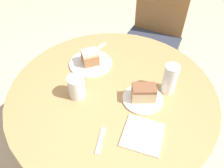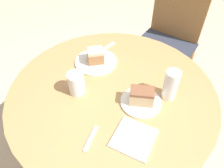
{
  "view_description": "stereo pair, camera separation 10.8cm",
  "coord_description": "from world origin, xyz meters",
  "px_view_note": "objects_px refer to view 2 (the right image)",
  "views": [
    {
      "loc": [
        0.24,
        -0.72,
        1.54
      ],
      "look_at": [
        0.0,
        0.0,
        0.77
      ],
      "focal_mm": 35.0,
      "sensor_mm": 36.0,
      "label": 1
    },
    {
      "loc": [
        0.34,
        -0.68,
        1.54
      ],
      "look_at": [
        0.0,
        0.0,
        0.77
      ],
      "focal_mm": 35.0,
      "sensor_mm": 36.0,
      "label": 2
    }
  ],
  "objects_px": {
    "chair": "(168,37)",
    "plate_far": "(141,102)",
    "glass_water": "(170,86)",
    "cake_slice_near": "(96,56)",
    "glass_lemonade": "(76,84)",
    "cake_slice_far": "(142,96)",
    "plate_near": "(96,62)"
  },
  "relations": [
    {
      "from": "chair",
      "to": "plate_near",
      "type": "xyz_separation_m",
      "value": [
        -0.25,
        -0.76,
        0.21
      ]
    },
    {
      "from": "chair",
      "to": "glass_water",
      "type": "relative_size",
      "value": 6.38
    },
    {
      "from": "plate_far",
      "to": "glass_lemonade",
      "type": "distance_m",
      "value": 0.32
    },
    {
      "from": "cake_slice_far",
      "to": "glass_water",
      "type": "distance_m",
      "value": 0.15
    },
    {
      "from": "plate_near",
      "to": "glass_lemonade",
      "type": "bearing_deg",
      "value": -82.94
    },
    {
      "from": "plate_far",
      "to": "cake_slice_far",
      "type": "distance_m",
      "value": 0.04
    },
    {
      "from": "plate_far",
      "to": "glass_lemonade",
      "type": "relative_size",
      "value": 1.69
    },
    {
      "from": "chair",
      "to": "plate_near",
      "type": "height_order",
      "value": "chair"
    },
    {
      "from": "glass_water",
      "to": "chair",
      "type": "bearing_deg",
      "value": 103.42
    },
    {
      "from": "chair",
      "to": "plate_far",
      "type": "xyz_separation_m",
      "value": [
        0.09,
        -0.93,
        0.21
      ]
    },
    {
      "from": "cake_slice_far",
      "to": "glass_lemonade",
      "type": "xyz_separation_m",
      "value": [
        -0.31,
        -0.07,
        0.0
      ]
    },
    {
      "from": "cake_slice_far",
      "to": "glass_water",
      "type": "xyz_separation_m",
      "value": [
        0.1,
        0.1,
        0.02
      ]
    },
    {
      "from": "glass_lemonade",
      "to": "glass_water",
      "type": "relative_size",
      "value": 0.74
    },
    {
      "from": "plate_far",
      "to": "cake_slice_near",
      "type": "xyz_separation_m",
      "value": [
        -0.34,
        0.17,
        0.04
      ]
    },
    {
      "from": "cake_slice_far",
      "to": "glass_water",
      "type": "relative_size",
      "value": 0.82
    },
    {
      "from": "plate_far",
      "to": "glass_lemonade",
      "type": "xyz_separation_m",
      "value": [
        -0.31,
        -0.07,
        0.05
      ]
    },
    {
      "from": "plate_far",
      "to": "plate_near",
      "type": "bearing_deg",
      "value": 153.61
    },
    {
      "from": "cake_slice_far",
      "to": "plate_near",
      "type": "bearing_deg",
      "value": 153.61
    },
    {
      "from": "plate_near",
      "to": "plate_far",
      "type": "bearing_deg",
      "value": -26.39
    },
    {
      "from": "glass_water",
      "to": "glass_lemonade",
      "type": "bearing_deg",
      "value": -157.5
    },
    {
      "from": "plate_near",
      "to": "plate_far",
      "type": "distance_m",
      "value": 0.38
    },
    {
      "from": "plate_far",
      "to": "glass_water",
      "type": "xyz_separation_m",
      "value": [
        0.1,
        0.1,
        0.06
      ]
    },
    {
      "from": "plate_far",
      "to": "glass_water",
      "type": "height_order",
      "value": "glass_water"
    },
    {
      "from": "plate_far",
      "to": "cake_slice_near",
      "type": "height_order",
      "value": "cake_slice_near"
    },
    {
      "from": "glass_lemonade",
      "to": "glass_water",
      "type": "height_order",
      "value": "glass_water"
    },
    {
      "from": "plate_near",
      "to": "plate_far",
      "type": "relative_size",
      "value": 1.23
    },
    {
      "from": "plate_far",
      "to": "glass_water",
      "type": "relative_size",
      "value": 1.25
    },
    {
      "from": "chair",
      "to": "plate_far",
      "type": "height_order",
      "value": "chair"
    },
    {
      "from": "glass_water",
      "to": "plate_far",
      "type": "bearing_deg",
      "value": -136.06
    },
    {
      "from": "chair",
      "to": "glass_water",
      "type": "xyz_separation_m",
      "value": [
        0.2,
        -0.83,
        0.28
      ]
    },
    {
      "from": "plate_near",
      "to": "cake_slice_far",
      "type": "distance_m",
      "value": 0.38
    },
    {
      "from": "chair",
      "to": "plate_near",
      "type": "distance_m",
      "value": 0.83
    }
  ]
}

